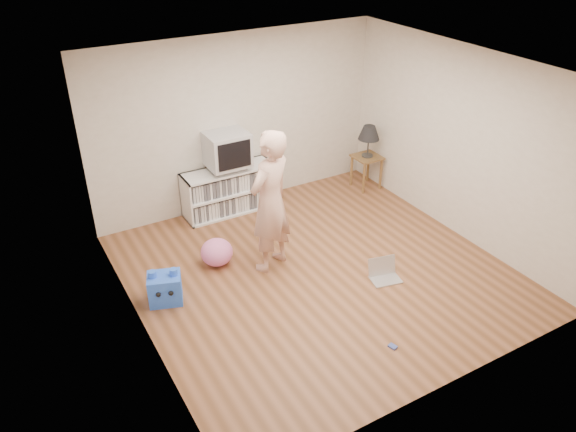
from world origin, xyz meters
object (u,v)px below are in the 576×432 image
Objects in this scene: dvd_deck at (228,167)px; laptop at (384,273)px; side_table at (367,164)px; plush_pink at (217,252)px; person at (270,202)px; table_lamp at (369,133)px; media_unit at (229,190)px; crt_tv at (227,149)px; plush_blue at (165,288)px.

dvd_deck is 2.79m from laptop.
plush_pink is (-3.03, -0.84, -0.24)m from side_table.
table_lamp is at bearing -177.62° from person.
plush_pink is at bearing 154.02° from laptop.
media_unit is 3.34× the size of plush_pink.
plush_pink is (-1.70, 1.33, 0.11)m from laptop.
crt_tv reaches higher than plush_blue.
crt_tv is at bearing -90.00° from dvd_deck.
crt_tv is 1.09× the size of side_table.
media_unit is 3.02× the size of plush_blue.
plush_blue is 0.94m from plush_pink.
dvd_deck is 1.07× the size of plush_pink.
person is 4.44× the size of laptop.
media_unit reaches higher than plush_pink.
plush_blue is at bearing -162.03° from table_lamp.
plush_blue is (-2.54, 0.92, 0.12)m from laptop.
laptop is (-1.33, -2.17, -0.35)m from side_table.
plush_blue is (-1.59, -1.63, -0.55)m from dvd_deck.
laptop is 0.91× the size of plush_blue.
plush_blue is (-1.44, -0.04, -0.75)m from person.
media_unit is at bearing -119.49° from person.
person is at bearing -153.40° from side_table.
side_table is 4.08m from plush_blue.
media_unit is at bearing 90.00° from dvd_deck.
table_lamp reaches higher than plush_pink.
media_unit is at bearing 90.00° from crt_tv.
media_unit reaches higher than side_table.
crt_tv is 2.42m from plush_blue.
side_table reaches higher than plush_blue.
laptop is at bearing -69.45° from crt_tv.
table_lamp is 4.14m from plush_blue.
media_unit is 2.32m from side_table.
laptop is at bearing -121.54° from table_lamp.
plush_pink is at bearing -121.70° from crt_tv.
plush_blue is at bearing -162.03° from side_table.
dvd_deck is 0.75× the size of crt_tv.
person is at bearing -153.40° from table_lamp.
table_lamp is (2.28, -0.37, 0.21)m from dvd_deck.
table_lamp is 0.28× the size of person.
plush_pink is (-0.74, -1.21, -0.84)m from crt_tv.
person reaches higher than plush_pink.
person reaches higher than laptop.
dvd_deck is 2.32m from table_lamp.
crt_tv is 1.29× the size of plush_blue.
plush_pink is at bearing 45.45° from plush_blue.
media_unit is 3.32× the size of laptop.
dvd_deck is 0.82× the size of side_table.
dvd_deck is 2.34m from side_table.
plush_pink is at bearing -56.57° from person.
crt_tv is 2.87m from laptop.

